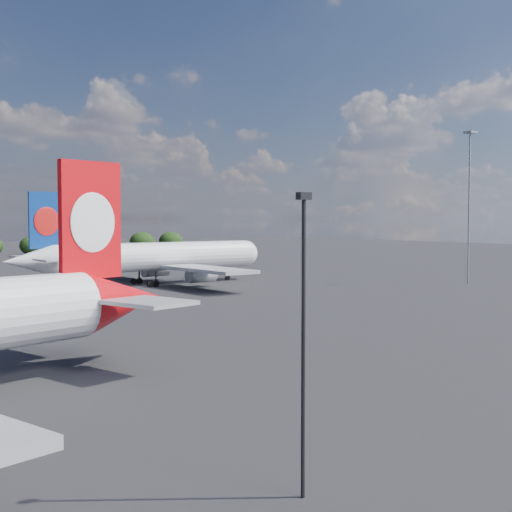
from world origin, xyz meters
TOP-DOWN VIEW (x-y plane):
  - china_southern_airliner at (40.07, 73.21)m, footprint 44.09×41.83m
  - apron_lamp_post at (4.04, -7.19)m, footprint 0.55×0.30m
  - floodlight_mast_near at (83.19, 44.88)m, footprint 1.60×1.60m

SIDE VIEW (x-z plane):
  - china_southern_airliner at x=40.07m, z-range -2.82..11.62m
  - apron_lamp_post at x=4.04m, z-range 0.65..12.21m
  - floodlight_mast_near at x=83.19m, z-range 3.38..28.01m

